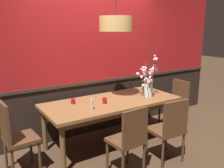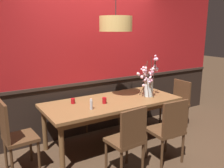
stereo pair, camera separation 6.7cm
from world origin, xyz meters
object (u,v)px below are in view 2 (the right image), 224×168
at_px(candle_holder_nearer_center, 104,101).
at_px(chair_far_side_right, 103,97).
at_px(chair_head_west_end, 14,134).
at_px(dining_table, 112,105).
at_px(chair_far_side_left, 71,103).
at_px(chair_near_side_right, 169,128).
at_px(candle_holder_nearer_edge, 73,101).
at_px(pendant_lamp, 116,24).
at_px(chair_near_side_left, 128,138).
at_px(condiment_bottle, 91,104).
at_px(vase_with_blossoms, 148,83).
at_px(chair_head_east_end, 177,101).

bearing_deg(candle_holder_nearer_center, chair_far_side_right, 61.04).
relative_size(chair_head_west_end, candle_holder_nearer_center, 10.59).
bearing_deg(candle_holder_nearer_center, dining_table, 20.99).
height_order(chair_far_side_right, chair_far_side_left, chair_far_side_right).
relative_size(chair_near_side_right, candle_holder_nearer_edge, 11.45).
xyz_separation_m(dining_table, pendant_lamp, (0.03, -0.05, 1.25)).
height_order(chair_near_side_left, pendant_lamp, pendant_lamp).
height_order(condiment_bottle, pendant_lamp, pendant_lamp).
distance_m(vase_with_blossoms, candle_holder_nearer_center, 0.84).
bearing_deg(chair_head_east_end, candle_holder_nearer_edge, 174.68).
height_order(vase_with_blossoms, condiment_bottle, vase_with_blossoms).
distance_m(chair_head_east_end, chair_head_west_end, 2.93).
height_order(dining_table, chair_near_side_left, chair_near_side_left).
relative_size(candle_holder_nearer_center, pendant_lamp, 0.11).
bearing_deg(chair_near_side_right, chair_near_side_left, 176.70).
relative_size(chair_head_west_end, pendant_lamp, 1.12).
bearing_deg(chair_near_side_left, chair_head_west_end, 145.25).
height_order(dining_table, vase_with_blossoms, vase_with_blossoms).
distance_m(chair_head_east_end, candle_holder_nearer_edge, 2.06).
distance_m(chair_head_east_end, chair_near_side_left, 1.93).
bearing_deg(candle_holder_nearer_edge, pendant_lamp, -20.19).
bearing_deg(chair_head_east_end, chair_far_side_right, 141.41).
xyz_separation_m(candle_holder_nearer_center, condiment_bottle, (-0.29, -0.14, 0.03)).
height_order(chair_head_east_end, candle_holder_nearer_edge, chair_head_east_end).
height_order(dining_table, condiment_bottle, condiment_bottle).
bearing_deg(vase_with_blossoms, chair_far_side_right, 107.20).
relative_size(chair_head_east_end, vase_with_blossoms, 1.31).
xyz_separation_m(dining_table, chair_head_east_end, (1.45, -0.01, -0.16)).
xyz_separation_m(candle_holder_nearer_edge, condiment_bottle, (0.11, -0.38, 0.03)).
height_order(chair_head_west_end, condiment_bottle, chair_head_west_end).
xyz_separation_m(chair_far_side_right, vase_with_blossoms, (0.30, -0.97, 0.44)).
relative_size(chair_head_east_end, chair_near_side_right, 0.95).
bearing_deg(pendant_lamp, chair_head_west_end, 179.09).
bearing_deg(chair_head_west_end, chair_near_side_right, -25.09).
bearing_deg(chair_far_side_right, chair_near_side_right, -89.34).
bearing_deg(candle_holder_nearer_edge, chair_head_east_end, -5.32).
xyz_separation_m(chair_far_side_left, candle_holder_nearer_edge, (-0.25, -0.69, 0.26)).
height_order(candle_holder_nearer_center, candle_holder_nearer_edge, candle_holder_nearer_center).
bearing_deg(chair_far_side_right, candle_holder_nearer_center, -118.96).
bearing_deg(candle_holder_nearer_center, pendant_lamp, 5.31).
relative_size(chair_near_side_right, candle_holder_nearer_center, 10.01).
xyz_separation_m(chair_head_east_end, candle_holder_nearer_edge, (-2.03, 0.19, 0.28)).
distance_m(chair_near_side_right, chair_far_side_right, 1.76).
height_order(dining_table, pendant_lamp, pendant_lamp).
relative_size(chair_far_side_right, candle_holder_nearer_edge, 11.68).
distance_m(chair_head_east_end, vase_with_blossoms, 0.93).
bearing_deg(chair_far_side_right, condiment_bottle, -126.98).
relative_size(dining_table, candle_holder_nearer_edge, 26.49).
height_order(chair_near_side_left, vase_with_blossoms, vase_with_blossoms).
relative_size(chair_far_side_right, chair_near_side_left, 1.03).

